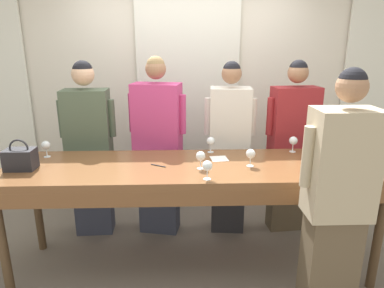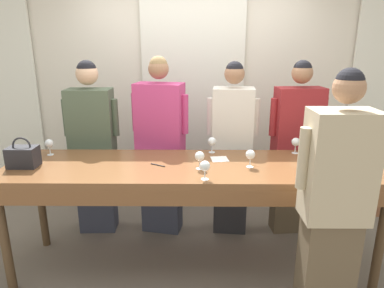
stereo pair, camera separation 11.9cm
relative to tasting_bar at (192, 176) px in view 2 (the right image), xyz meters
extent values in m
plane|color=#70665B|center=(0.00, 0.03, -0.87)|extent=(18.00, 18.00, 0.00)
cube|color=silver|center=(0.00, 1.48, 0.53)|extent=(12.00, 0.06, 2.80)
cube|color=white|center=(0.00, 1.42, 0.47)|extent=(1.17, 0.03, 2.69)
cube|color=brown|center=(0.00, 0.03, 0.06)|extent=(3.02, 0.80, 0.05)
cube|color=brown|center=(0.00, -0.36, -0.03)|extent=(2.89, 0.03, 0.12)
cylinder|color=#4C3823|center=(-1.43, -0.30, -0.42)|extent=(0.07, 0.07, 0.90)
cylinder|color=#4C3823|center=(1.43, -0.30, -0.42)|extent=(0.07, 0.07, 0.90)
cylinder|color=#4C3823|center=(-1.43, 0.35, -0.42)|extent=(0.07, 0.07, 0.90)
cylinder|color=#4C3823|center=(1.43, 0.35, -0.42)|extent=(0.07, 0.07, 0.90)
cylinder|color=black|center=(0.97, 0.08, 0.18)|extent=(0.08, 0.08, 0.19)
cone|color=black|center=(0.97, 0.08, 0.30)|extent=(0.08, 0.08, 0.05)
cylinder|color=black|center=(0.97, 0.08, 0.36)|extent=(0.03, 0.03, 0.08)
cylinder|color=white|center=(0.97, 0.08, 0.17)|extent=(0.09, 0.09, 0.08)
cube|color=#232328|center=(-1.34, -0.03, 0.17)|extent=(0.22, 0.15, 0.16)
torus|color=#232328|center=(-1.34, -0.03, 0.26)|extent=(0.15, 0.01, 0.15)
cylinder|color=white|center=(0.46, -0.03, 0.09)|extent=(0.06, 0.06, 0.00)
cylinder|color=white|center=(0.46, -0.03, 0.12)|extent=(0.01, 0.01, 0.07)
sphere|color=white|center=(0.46, -0.03, 0.19)|extent=(0.08, 0.08, 0.08)
sphere|color=maroon|center=(0.46, -0.03, 0.18)|extent=(0.05, 0.05, 0.05)
cylinder|color=white|center=(1.25, -0.07, 0.09)|extent=(0.06, 0.06, 0.00)
cylinder|color=white|center=(1.25, -0.07, 0.12)|extent=(0.01, 0.01, 0.07)
sphere|color=white|center=(1.25, -0.07, 0.19)|extent=(0.08, 0.08, 0.08)
cylinder|color=white|center=(0.10, -0.29, 0.09)|extent=(0.06, 0.06, 0.00)
cylinder|color=white|center=(0.10, -0.29, 0.12)|extent=(0.01, 0.01, 0.07)
sphere|color=white|center=(0.10, -0.29, 0.19)|extent=(0.08, 0.08, 0.08)
cylinder|color=white|center=(0.92, 0.33, 0.09)|extent=(0.06, 0.06, 0.00)
cylinder|color=white|center=(0.92, 0.33, 0.12)|extent=(0.01, 0.01, 0.07)
sphere|color=white|center=(0.92, 0.33, 0.19)|extent=(0.08, 0.08, 0.08)
cylinder|color=white|center=(0.18, 0.34, 0.09)|extent=(0.06, 0.06, 0.00)
cylinder|color=white|center=(0.18, 0.34, 0.12)|extent=(0.01, 0.01, 0.07)
sphere|color=white|center=(0.18, 0.34, 0.19)|extent=(0.08, 0.08, 0.08)
cylinder|color=white|center=(-1.25, 0.26, 0.09)|extent=(0.06, 0.06, 0.00)
cylinder|color=white|center=(-1.25, 0.26, 0.12)|extent=(0.01, 0.01, 0.07)
sphere|color=white|center=(-1.25, 0.26, 0.19)|extent=(0.08, 0.08, 0.08)
cylinder|color=white|center=(0.06, -0.07, 0.09)|extent=(0.06, 0.06, 0.00)
cylinder|color=white|center=(0.06, -0.07, 0.12)|extent=(0.01, 0.01, 0.07)
sphere|color=white|center=(0.06, -0.07, 0.19)|extent=(0.08, 0.08, 0.08)
cube|color=white|center=(0.23, 0.16, 0.09)|extent=(0.16, 0.16, 0.00)
cylinder|color=black|center=(-0.27, 0.00, 0.09)|extent=(0.12, 0.07, 0.01)
cube|color=#383D51|center=(-0.99, 0.67, -0.46)|extent=(0.37, 0.24, 0.83)
cube|color=#4C5B47|center=(-0.99, 0.67, 0.29)|extent=(0.44, 0.28, 0.66)
sphere|color=#DBAD89|center=(-0.99, 0.67, 0.75)|extent=(0.21, 0.21, 0.21)
sphere|color=black|center=(-0.99, 0.67, 0.79)|extent=(0.18, 0.18, 0.18)
cylinder|color=#4C5B47|center=(-0.76, 0.67, 0.34)|extent=(0.07, 0.07, 0.36)
cylinder|color=#4C5B47|center=(-1.23, 0.66, 0.34)|extent=(0.07, 0.07, 0.36)
cube|color=#383D51|center=(-0.32, 0.67, -0.44)|extent=(0.42, 0.29, 0.86)
cube|color=#C63D7A|center=(-0.32, 0.67, 0.33)|extent=(0.50, 0.34, 0.68)
sphere|color=#9E7051|center=(-0.32, 0.67, 0.80)|extent=(0.19, 0.19, 0.19)
sphere|color=#93754C|center=(-0.32, 0.67, 0.84)|extent=(0.17, 0.17, 0.17)
cylinder|color=#C63D7A|center=(-0.07, 0.62, 0.38)|extent=(0.08, 0.08, 0.37)
cylinder|color=#C63D7A|center=(-0.56, 0.72, 0.38)|extent=(0.08, 0.08, 0.37)
cube|color=#28282D|center=(0.39, 0.67, -0.45)|extent=(0.35, 0.26, 0.83)
cube|color=silver|center=(0.39, 0.67, 0.29)|extent=(0.41, 0.30, 0.66)
sphere|color=#9E7051|center=(0.39, 0.67, 0.76)|extent=(0.19, 0.19, 0.19)
sphere|color=black|center=(0.39, 0.67, 0.79)|extent=(0.17, 0.17, 0.17)
cylinder|color=silver|center=(0.61, 0.65, 0.34)|extent=(0.08, 0.08, 0.36)
cylinder|color=silver|center=(0.18, 0.69, 0.34)|extent=(0.08, 0.08, 0.36)
cube|color=brown|center=(1.02, 0.67, -0.45)|extent=(0.40, 0.23, 0.84)
cube|color=maroon|center=(1.02, 0.67, 0.30)|extent=(0.47, 0.27, 0.66)
sphere|color=#9E7051|center=(1.02, 0.67, 0.76)|extent=(0.20, 0.20, 0.20)
sphere|color=black|center=(1.02, 0.67, 0.80)|extent=(0.17, 0.17, 0.17)
cylinder|color=maroon|center=(1.27, 0.69, 0.35)|extent=(0.08, 0.08, 0.36)
cylinder|color=maroon|center=(0.78, 0.64, 0.35)|extent=(0.08, 0.08, 0.36)
cube|color=brown|center=(0.88, -0.67, -0.44)|extent=(0.33, 0.22, 0.86)
cube|color=tan|center=(0.88, -0.67, 0.33)|extent=(0.39, 0.26, 0.68)
sphere|color=#9E7051|center=(0.88, -0.67, 0.79)|extent=(0.18, 0.18, 0.18)
sphere|color=black|center=(0.88, -0.67, 0.83)|extent=(0.16, 0.16, 0.16)
cylinder|color=tan|center=(0.67, -0.67, 0.38)|extent=(0.07, 0.07, 0.37)
cylinder|color=tan|center=(1.09, -0.67, 0.38)|extent=(0.07, 0.07, 0.37)
cylinder|color=#935B3D|center=(2.15, 1.05, -0.78)|extent=(0.27, 0.27, 0.19)
ellipsoid|color=#47844C|center=(2.15, 1.05, -0.42)|extent=(0.42, 0.42, 0.59)
camera|label=1|loc=(-0.09, -2.58, 1.03)|focal=32.00mm
camera|label=2|loc=(0.02, -2.58, 1.03)|focal=32.00mm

